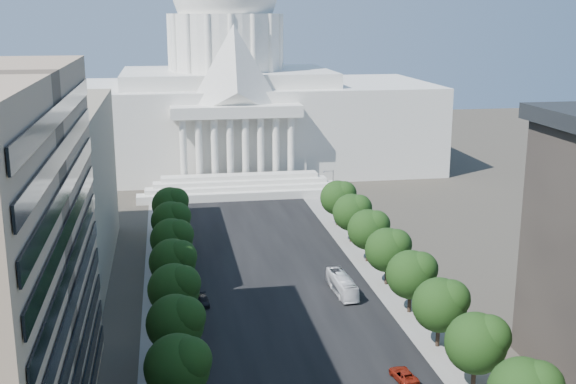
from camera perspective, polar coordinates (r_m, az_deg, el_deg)
road_asphalt at (r=127.39m, az=-0.87°, el=-6.82°), size 30.00×260.00×0.01m
sidewalk_left at (r=126.10m, az=-9.50°, el=-7.24°), size 8.00×260.00×0.02m
sidewalk_right at (r=131.45m, az=7.39°, el=-6.27°), size 8.00×260.00×0.02m
capitol at (r=214.85m, az=-4.81°, el=7.19°), size 120.00×56.00×73.00m
tree_l_d at (r=84.89m, az=-8.52°, el=-13.37°), size 7.79×7.60×9.97m
tree_l_e at (r=95.72m, az=-8.70°, el=-10.09°), size 7.79×7.60×9.97m
tree_l_f at (r=106.80m, az=-8.84°, el=-7.49°), size 7.79×7.60×9.97m
tree_l_g at (r=118.06m, az=-8.95°, el=-5.37°), size 7.79×7.60×9.97m
tree_l_h at (r=129.46m, az=-9.04°, el=-3.63°), size 7.79×7.60×9.97m
tree_l_i at (r=140.95m, az=-9.12°, el=-2.17°), size 7.79×7.60×9.97m
tree_l_j at (r=152.52m, az=-9.19°, el=-0.93°), size 7.79×7.60×9.97m
tree_r_d at (r=92.39m, az=14.87°, el=-11.34°), size 7.79×7.60×9.97m
tree_r_e at (r=102.43m, az=12.10°, el=-8.60°), size 7.79×7.60×9.97m
tree_r_f at (r=112.86m, az=9.86°, el=-6.33°), size 7.79×7.60×9.97m
tree_r_g at (r=123.57m, az=8.02°, el=-4.45°), size 7.79×7.60×9.97m
tree_r_h at (r=134.49m, az=6.49°, el=-2.87°), size 7.79×7.60×9.97m
tree_r_i at (r=145.59m, az=5.19°, el=-1.52°), size 7.79×7.60×9.97m
tree_r_j at (r=156.82m, az=4.07°, el=-0.37°), size 7.79×7.60×9.97m
streetlight_c at (r=103.40m, az=12.86°, el=-8.80°), size 2.61×0.44×9.00m
streetlight_d at (r=125.31m, az=8.53°, el=-4.51°), size 2.61×0.44×9.00m
streetlight_e at (r=148.20m, az=5.55°, el=-1.51°), size 2.61×0.44×9.00m
streetlight_f at (r=171.67m, az=3.38°, el=0.69°), size 2.61×0.44×9.00m
car_red at (r=95.19m, az=9.11°, el=-14.10°), size 2.96×5.36×1.42m
car_dark_b at (r=116.83m, az=-6.75°, el=-8.55°), size 2.14×4.69×1.33m
city_bus at (r=120.58m, az=4.29°, el=-7.31°), size 3.10×11.16×3.08m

